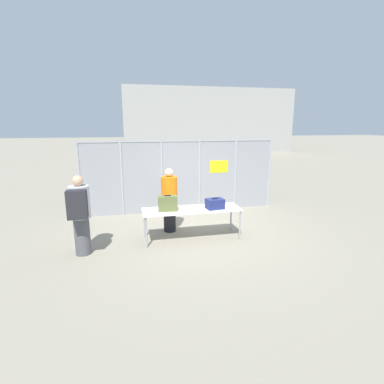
{
  "coord_description": "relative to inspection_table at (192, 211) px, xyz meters",
  "views": [
    {
      "loc": [
        -1.75,
        -7.04,
        2.79
      ],
      "look_at": [
        -0.06,
        0.41,
        1.05
      ],
      "focal_mm": 28.0,
      "sensor_mm": 36.0,
      "label": 1
    }
  ],
  "objects": [
    {
      "name": "ground_plane",
      "position": [
        0.2,
        0.19,
        -0.72
      ],
      "size": [
        120.0,
        120.0,
        0.0
      ],
      "primitive_type": "plane",
      "color": "gray"
    },
    {
      "name": "fence_section",
      "position": [
        0.21,
        2.46,
        0.48
      ],
      "size": [
        6.23,
        0.07,
        2.3
      ],
      "color": "#9EA0A5",
      "rests_on": "ground_plane"
    },
    {
      "name": "inspection_table",
      "position": [
        0.0,
        0.0,
        0.0
      ],
      "size": [
        2.4,
        0.76,
        0.77
      ],
      "color": "silver",
      "rests_on": "ground_plane"
    },
    {
      "name": "suitcase_olive",
      "position": [
        -0.59,
        -0.01,
        0.23
      ],
      "size": [
        0.46,
        0.27,
        0.38
      ],
      "color": "#566033",
      "rests_on": "inspection_table"
    },
    {
      "name": "suitcase_navy",
      "position": [
        0.56,
        -0.09,
        0.17
      ],
      "size": [
        0.45,
        0.36,
        0.27
      ],
      "color": "navy",
      "rests_on": "inspection_table"
    },
    {
      "name": "traveler_hooded",
      "position": [
        -2.52,
        -0.41,
        0.24
      ],
      "size": [
        0.43,
        0.67,
        1.75
      ],
      "rotation": [
        0.0,
        0.0,
        -0.15
      ],
      "color": "#4C4C51",
      "rests_on": "ground_plane"
    },
    {
      "name": "security_worker_near",
      "position": [
        -0.45,
        0.66,
        0.15
      ],
      "size": [
        0.42,
        0.42,
        1.69
      ],
      "rotation": [
        0.0,
        0.0,
        2.91
      ],
      "color": "black",
      "rests_on": "ground_plane"
    },
    {
      "name": "utility_trailer",
      "position": [
        1.69,
        4.43,
        -0.32
      ],
      "size": [
        3.82,
        1.98,
        0.69
      ],
      "color": "#B2B2B7",
      "rests_on": "ground_plane"
    },
    {
      "name": "distant_hangar",
      "position": [
        6.79,
        25.4,
        2.35
      ],
      "size": [
        16.56,
        9.13,
        6.14
      ],
      "color": "#999993",
      "rests_on": "ground_plane"
    }
  ]
}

